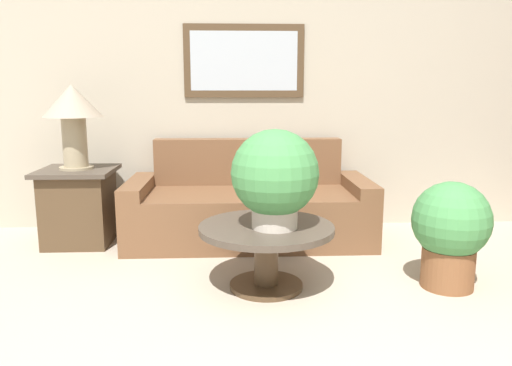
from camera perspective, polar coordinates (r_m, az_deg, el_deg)
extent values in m
cube|color=#B2A893|center=(4.62, 5.22, 11.16)|extent=(7.06, 0.06, 2.60)
cube|color=#4C3823|center=(4.54, -1.38, 13.76)|extent=(1.06, 0.03, 0.63)
cube|color=#B2BCC6|center=(4.53, -1.38, 13.77)|extent=(0.94, 0.01, 0.51)
cube|color=brown|center=(4.19, -0.77, -3.81)|extent=(1.65, 0.86, 0.42)
cube|color=brown|center=(4.45, -0.93, 2.49)|extent=(1.65, 0.16, 0.40)
cube|color=brown|center=(4.25, -13.21, -3.20)|extent=(0.18, 0.86, 0.52)
cube|color=brown|center=(4.30, 11.50, -2.95)|extent=(0.18, 0.86, 0.52)
cylinder|color=#4C3823|center=(3.28, 1.17, -11.60)|extent=(0.47, 0.47, 0.03)
cylinder|color=#4C3823|center=(3.22, 1.18, -8.51)|extent=(0.15, 0.15, 0.35)
cylinder|color=#473D33|center=(3.16, 1.19, -5.20)|extent=(0.86, 0.86, 0.04)
cube|color=#4C3823|center=(4.35, -19.54, -2.75)|extent=(0.50, 0.50, 0.59)
cube|color=#473D33|center=(4.29, -19.80, 1.30)|extent=(0.59, 0.59, 0.03)
cylinder|color=tan|center=(4.29, -19.82, 1.66)|extent=(0.27, 0.27, 0.02)
cylinder|color=tan|center=(4.26, -20.00, 4.44)|extent=(0.19, 0.19, 0.40)
cone|color=gray|center=(4.25, -20.28, 8.82)|extent=(0.47, 0.47, 0.25)
cylinder|color=beige|center=(3.09, 2.15, -3.85)|extent=(0.28, 0.28, 0.14)
sphere|color=#428447|center=(3.03, 2.18, 1.12)|extent=(0.54, 0.54, 0.54)
cylinder|color=brown|center=(3.48, 21.06, -9.00)|extent=(0.33, 0.33, 0.26)
sphere|color=#428447|center=(3.39, 21.41, -3.97)|extent=(0.49, 0.49, 0.49)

